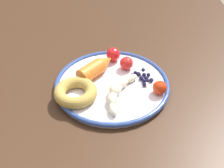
{
  "coord_description": "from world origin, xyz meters",
  "views": [
    {
      "loc": [
        0.62,
        0.02,
        1.26
      ],
      "look_at": [
        0.01,
        0.04,
        0.75
      ],
      "focal_mm": 49.27,
      "sensor_mm": 36.0,
      "label": 1
    }
  ],
  "objects_px": {
    "dining_table": "(96,105)",
    "tomato_far": "(126,63)",
    "carrot_orange": "(97,67)",
    "tomato_mid": "(113,54)",
    "donut": "(76,92)",
    "blueberry_pile": "(142,77)",
    "banana": "(118,91)",
    "tomato_near": "(160,88)",
    "plate": "(112,85)"
  },
  "relations": [
    {
      "from": "carrot_orange",
      "to": "tomato_far",
      "type": "height_order",
      "value": "carrot_orange"
    },
    {
      "from": "dining_table",
      "to": "blueberry_pile",
      "type": "height_order",
      "value": "blueberry_pile"
    },
    {
      "from": "dining_table",
      "to": "tomato_near",
      "type": "bearing_deg",
      "value": 71.16
    },
    {
      "from": "tomato_near",
      "to": "tomato_far",
      "type": "height_order",
      "value": "same"
    },
    {
      "from": "carrot_orange",
      "to": "tomato_mid",
      "type": "xyz_separation_m",
      "value": [
        -0.06,
        0.05,
        -0.0
      ]
    },
    {
      "from": "plate",
      "to": "carrot_orange",
      "type": "bearing_deg",
      "value": -140.92
    },
    {
      "from": "dining_table",
      "to": "tomato_far",
      "type": "xyz_separation_m",
      "value": [
        -0.05,
        0.09,
        0.11
      ]
    },
    {
      "from": "banana",
      "to": "donut",
      "type": "relative_size",
      "value": 1.41
    },
    {
      "from": "blueberry_pile",
      "to": "tomato_mid",
      "type": "distance_m",
      "value": 0.11
    },
    {
      "from": "banana",
      "to": "carrot_orange",
      "type": "distance_m",
      "value": 0.1
    },
    {
      "from": "plate",
      "to": "banana",
      "type": "distance_m",
      "value": 0.05
    },
    {
      "from": "carrot_orange",
      "to": "donut",
      "type": "bearing_deg",
      "value": -29.89
    },
    {
      "from": "banana",
      "to": "tomato_mid",
      "type": "bearing_deg",
      "value": -177.99
    },
    {
      "from": "donut",
      "to": "tomato_far",
      "type": "xyz_separation_m",
      "value": [
        -0.11,
        0.13,
        0.0
      ]
    },
    {
      "from": "tomato_far",
      "to": "blueberry_pile",
      "type": "bearing_deg",
      "value": 38.55
    },
    {
      "from": "tomato_near",
      "to": "plate",
      "type": "bearing_deg",
      "value": -109.17
    },
    {
      "from": "dining_table",
      "to": "tomato_far",
      "type": "relative_size",
      "value": 33.78
    },
    {
      "from": "tomato_far",
      "to": "carrot_orange",
      "type": "bearing_deg",
      "value": -77.49
    },
    {
      "from": "banana",
      "to": "donut",
      "type": "distance_m",
      "value": 0.1
    },
    {
      "from": "blueberry_pile",
      "to": "tomato_mid",
      "type": "xyz_separation_m",
      "value": [
        -0.09,
        -0.07,
        0.01
      ]
    },
    {
      "from": "dining_table",
      "to": "tomato_far",
      "type": "distance_m",
      "value": 0.15
    },
    {
      "from": "dining_table",
      "to": "tomato_near",
      "type": "xyz_separation_m",
      "value": [
        0.05,
        0.16,
        0.11
      ]
    },
    {
      "from": "dining_table",
      "to": "donut",
      "type": "xyz_separation_m",
      "value": [
        0.06,
        -0.05,
        0.1
      ]
    },
    {
      "from": "plate",
      "to": "carrot_orange",
      "type": "height_order",
      "value": "carrot_orange"
    },
    {
      "from": "tomato_near",
      "to": "dining_table",
      "type": "bearing_deg",
      "value": -108.84
    },
    {
      "from": "donut",
      "to": "blueberry_pile",
      "type": "height_order",
      "value": "donut"
    },
    {
      "from": "donut",
      "to": "tomato_mid",
      "type": "height_order",
      "value": "tomato_mid"
    },
    {
      "from": "blueberry_pile",
      "to": "banana",
      "type": "bearing_deg",
      "value": -48.39
    },
    {
      "from": "plate",
      "to": "donut",
      "type": "xyz_separation_m",
      "value": [
        0.05,
        -0.09,
        0.02
      ]
    },
    {
      "from": "plate",
      "to": "dining_table",
      "type": "bearing_deg",
      "value": -107.94
    },
    {
      "from": "dining_table",
      "to": "tomato_near",
      "type": "height_order",
      "value": "tomato_near"
    },
    {
      "from": "blueberry_pile",
      "to": "tomato_near",
      "type": "height_order",
      "value": "tomato_near"
    },
    {
      "from": "dining_table",
      "to": "carrot_orange",
      "type": "relative_size",
      "value": 10.91
    },
    {
      "from": "plate",
      "to": "blueberry_pile",
      "type": "relative_size",
      "value": 4.97
    },
    {
      "from": "plate",
      "to": "tomato_far",
      "type": "height_order",
      "value": "tomato_far"
    },
    {
      "from": "dining_table",
      "to": "tomato_mid",
      "type": "bearing_deg",
      "value": 150.93
    },
    {
      "from": "banana",
      "to": "tomato_far",
      "type": "height_order",
      "value": "tomato_far"
    },
    {
      "from": "banana",
      "to": "tomato_near",
      "type": "bearing_deg",
      "value": 90.98
    },
    {
      "from": "dining_table",
      "to": "blueberry_pile",
      "type": "xyz_separation_m",
      "value": [
        -0.0,
        0.12,
        0.09
      ]
    },
    {
      "from": "tomato_mid",
      "to": "blueberry_pile",
      "type": "bearing_deg",
      "value": 38.81
    },
    {
      "from": "dining_table",
      "to": "banana",
      "type": "relative_size",
      "value": 8.15
    },
    {
      "from": "dining_table",
      "to": "blueberry_pile",
      "type": "bearing_deg",
      "value": 91.41
    },
    {
      "from": "banana",
      "to": "plate",
      "type": "bearing_deg",
      "value": -162.62
    },
    {
      "from": "donut",
      "to": "tomato_mid",
      "type": "distance_m",
      "value": 0.18
    },
    {
      "from": "plate",
      "to": "carrot_orange",
      "type": "xyz_separation_m",
      "value": [
        -0.05,
        -0.04,
        0.02
      ]
    },
    {
      "from": "dining_table",
      "to": "carrot_orange",
      "type": "height_order",
      "value": "carrot_orange"
    },
    {
      "from": "tomato_far",
      "to": "plate",
      "type": "bearing_deg",
      "value": -33.15
    },
    {
      "from": "carrot_orange",
      "to": "blueberry_pile",
      "type": "height_order",
      "value": "carrot_orange"
    },
    {
      "from": "plate",
      "to": "tomato_far",
      "type": "distance_m",
      "value": 0.08
    },
    {
      "from": "donut",
      "to": "tomato_far",
      "type": "distance_m",
      "value": 0.17
    }
  ]
}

